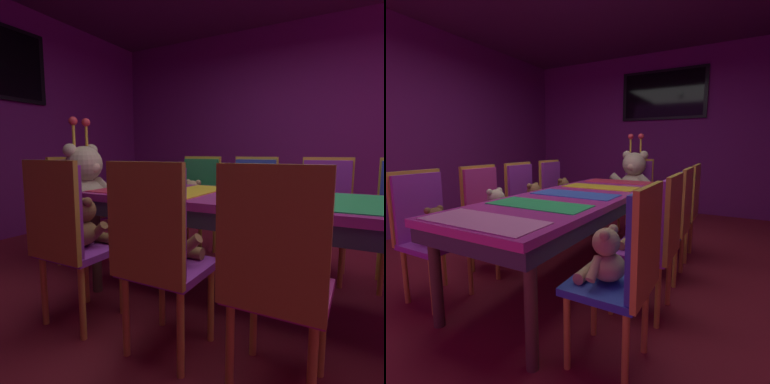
% 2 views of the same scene
% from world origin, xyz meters
% --- Properties ---
extents(ground_plane, '(7.90, 7.90, 0.00)m').
position_xyz_m(ground_plane, '(0.00, 0.00, 0.00)').
color(ground_plane, maroon).
extents(wall_right, '(0.12, 6.40, 2.80)m').
position_xyz_m(wall_right, '(2.60, 0.00, 1.40)').
color(wall_right, '#721E72').
rests_on(wall_right, ground_plane).
extents(banquet_table, '(0.90, 2.50, 0.75)m').
position_xyz_m(banquet_table, '(0.00, 0.00, 0.65)').
color(banquet_table, '#B22D8C').
rests_on(banquet_table, ground_plane).
extents(chair_left_1, '(0.42, 0.41, 0.98)m').
position_xyz_m(chair_left_1, '(-0.82, -0.28, 0.60)').
color(chair_left_1, '#CC338C').
rests_on(chair_left_1, ground_plane).
extents(teddy_left_1, '(0.26, 0.34, 0.32)m').
position_xyz_m(teddy_left_1, '(-0.67, -0.28, 0.60)').
color(teddy_left_1, beige).
rests_on(teddy_left_1, chair_left_1).
extents(chair_left_2, '(0.42, 0.41, 0.98)m').
position_xyz_m(chair_left_2, '(-0.82, 0.28, 0.60)').
color(chair_left_2, purple).
rests_on(chair_left_2, ground_plane).
extents(teddy_left_2, '(0.26, 0.33, 0.31)m').
position_xyz_m(teddy_left_2, '(-0.67, 0.28, 0.59)').
color(teddy_left_2, olive).
rests_on(teddy_left_2, chair_left_2).
extents(chair_left_3, '(0.42, 0.41, 0.98)m').
position_xyz_m(chair_left_3, '(-0.83, 0.90, 0.60)').
color(chair_left_3, purple).
rests_on(chair_left_3, ground_plane).
extents(teddy_left_3, '(0.25, 0.32, 0.31)m').
position_xyz_m(teddy_left_3, '(-0.68, 0.90, 0.59)').
color(teddy_left_3, brown).
rests_on(teddy_left_3, chair_left_3).
extents(chair_right_1, '(0.42, 0.41, 0.98)m').
position_xyz_m(chair_right_1, '(0.83, -0.29, 0.60)').
color(chair_right_1, purple).
rests_on(chair_right_1, ground_plane).
extents(teddy_right_1, '(0.23, 0.30, 0.28)m').
position_xyz_m(teddy_right_1, '(0.69, -0.29, 0.58)').
color(teddy_right_1, '#9E7247').
rests_on(teddy_right_1, chair_right_1).
extents(chair_right_2, '(0.42, 0.41, 0.98)m').
position_xyz_m(chair_right_2, '(0.82, 0.33, 0.60)').
color(chair_right_2, '#2D47B2').
rests_on(chair_right_2, ground_plane).
extents(teddy_right_2, '(0.24, 0.32, 0.30)m').
position_xyz_m(teddy_right_2, '(0.67, 0.33, 0.59)').
color(teddy_right_2, tan).
rests_on(teddy_right_2, chair_right_2).
extents(chair_right_3, '(0.42, 0.41, 0.98)m').
position_xyz_m(chair_right_3, '(0.81, 0.90, 0.60)').
color(chair_right_3, '#268C4C').
rests_on(chair_right_3, ground_plane).
extents(teddy_right_3, '(0.25, 0.32, 0.30)m').
position_xyz_m(teddy_right_3, '(0.67, 0.90, 0.59)').
color(teddy_right_3, tan).
rests_on(teddy_right_3, chair_right_3).
extents(throne_chair, '(0.41, 0.42, 0.98)m').
position_xyz_m(throne_chair, '(0.00, 1.79, 0.60)').
color(throne_chair, purple).
rests_on(throne_chair, ground_plane).
extents(king_teddy_bear, '(0.68, 0.53, 0.87)m').
position_xyz_m(king_teddy_bear, '(0.00, 1.63, 0.74)').
color(king_teddy_bear, beige).
rests_on(king_teddy_bear, throne_chair).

